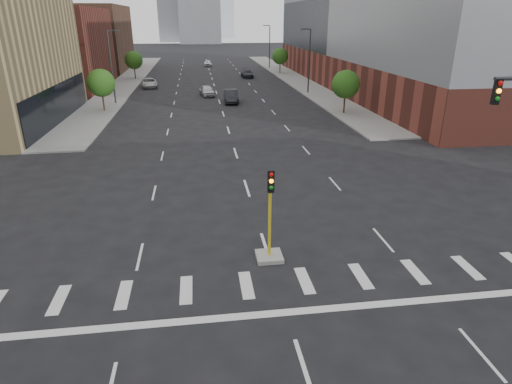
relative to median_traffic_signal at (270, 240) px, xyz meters
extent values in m
cube|color=gray|center=(-15.00, 65.03, -0.90)|extent=(5.00, 92.00, 0.15)
cube|color=gray|center=(15.00, 65.03, -0.90)|extent=(5.00, 92.00, 0.15)
cube|color=brown|center=(-27.50, 57.03, 5.03)|extent=(20.00, 22.00, 12.00)
cube|color=brown|center=(-27.50, 83.03, 5.53)|extent=(20.00, 24.00, 13.00)
cube|color=brown|center=(29.50, 51.03, 1.53)|extent=(24.00, 70.00, 5.00)
cube|color=#999993|center=(0.00, 0.03, -0.87)|extent=(1.20, 1.20, 0.20)
cylinder|color=gold|center=(0.00, 0.03, 0.83)|extent=(0.14, 0.14, 3.20)
cube|color=black|center=(0.00, -0.15, 2.93)|extent=(0.28, 0.18, 1.00)
sphere|color=red|center=(0.00, -0.25, 3.28)|extent=(0.18, 0.18, 0.18)
sphere|color=orange|center=(0.00, -0.25, 2.98)|extent=(0.18, 0.18, 0.18)
sphere|color=#0C7F19|center=(0.00, -0.25, 2.68)|extent=(0.18, 0.18, 0.18)
cube|color=black|center=(8.70, -1.47, 6.73)|extent=(0.28, 0.18, 1.00)
sphere|color=red|center=(8.70, -1.59, 7.08)|extent=(0.18, 0.18, 0.18)
sphere|color=orange|center=(8.70, -1.59, 6.78)|extent=(0.18, 0.18, 0.18)
sphere|color=#0C7F19|center=(8.70, -1.59, 6.48)|extent=(0.18, 0.18, 0.18)
cylinder|color=#2D2D30|center=(13.50, 46.03, 3.53)|extent=(0.20, 0.20, 9.00)
cube|color=#2D2D30|center=(12.70, 46.03, 8.03)|extent=(1.40, 0.22, 0.15)
cylinder|color=#2D2D30|center=(13.50, 81.03, 3.53)|extent=(0.20, 0.20, 9.00)
cube|color=#2D2D30|center=(12.70, 81.03, 8.03)|extent=(1.40, 0.22, 0.15)
cylinder|color=#2D2D30|center=(-13.50, 41.03, 3.53)|extent=(0.20, 0.20, 9.00)
cube|color=#2D2D30|center=(-12.70, 41.03, 8.03)|extent=(1.40, 0.22, 0.15)
cylinder|color=#382619|center=(-14.00, 36.03, 0.05)|extent=(0.20, 0.20, 1.75)
sphere|color=#184312|center=(-14.00, 36.03, 2.43)|extent=(3.20, 3.20, 3.20)
cylinder|color=#382619|center=(-14.00, 66.03, 0.05)|extent=(0.20, 0.20, 1.75)
sphere|color=#184312|center=(-14.00, 66.03, 2.43)|extent=(3.20, 3.20, 3.20)
cylinder|color=#382619|center=(14.00, 31.03, 0.05)|extent=(0.20, 0.20, 1.75)
sphere|color=#184312|center=(14.00, 31.03, 2.43)|extent=(3.20, 3.20, 3.20)
cylinder|color=#382619|center=(14.00, 71.03, 0.05)|extent=(0.20, 0.20, 1.75)
sphere|color=#184312|center=(14.00, 71.03, 2.43)|extent=(3.20, 3.20, 3.20)
imported|color=silver|center=(-1.50, 45.92, -0.23)|extent=(2.37, 4.60, 1.50)
imported|color=black|center=(1.50, 40.14, -0.14)|extent=(1.87, 5.09, 1.66)
imported|color=#BABABA|center=(-10.50, 55.34, -0.24)|extent=(3.07, 5.51, 1.46)
imported|color=black|center=(6.66, 65.76, -0.26)|extent=(2.14, 4.96, 1.42)
imported|color=silver|center=(-0.05, 87.73, -0.26)|extent=(1.70, 4.21, 1.43)
camera|label=1|loc=(-2.95, -17.01, 9.38)|focal=30.00mm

